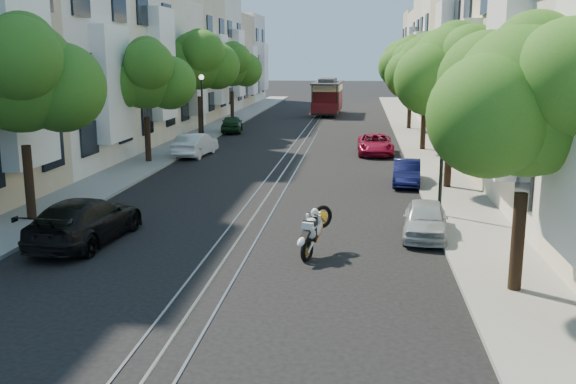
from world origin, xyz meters
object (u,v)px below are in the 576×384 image
(lamp_east, at_px, (443,135))
(parked_car_e_near, at_px, (425,219))
(tree_w_c, at_px, (200,61))
(tree_e_a, at_px, (532,103))
(tree_e_c, at_px, (427,71))
(parked_car_w_far, at_px, (232,124))
(tree_w_d, at_px, (232,66))
(tree_e_b, at_px, (454,73))
(cable_car, at_px, (328,95))
(parked_car_w_near, at_px, (85,220))
(parked_car_e_mid, at_px, (407,172))
(tree_w_b, at_px, (146,77))
(sportbike_rider, at_px, (313,229))
(parked_car_e_far, at_px, (375,144))
(parked_car_w_mid, at_px, (196,145))
(tree_w_a, at_px, (22,78))
(lamp_west, at_px, (202,98))
(tree_e_d, at_px, (412,64))

(lamp_east, xyz_separation_m, parked_car_e_near, (-0.70, -2.36, -2.29))
(tree_w_c, bearing_deg, lamp_east, -57.35)
(tree_e_a, relative_size, tree_e_c, 0.96)
(parked_car_w_far, bearing_deg, tree_w_d, -87.06)
(tree_e_b, bearing_deg, cable_car, 101.26)
(parked_car_w_near, bearing_deg, tree_w_d, -80.70)
(parked_car_e_mid, xyz_separation_m, parked_car_w_far, (-11.20, 18.00, 0.09))
(tree_w_b, distance_m, parked_car_w_near, 14.82)
(tree_e_b, bearing_deg, parked_car_w_far, 124.34)
(cable_car, bearing_deg, tree_w_b, -103.20)
(parked_car_e_near, distance_m, parked_car_e_mid, 8.16)
(sportbike_rider, bearing_deg, parked_car_e_mid, 91.16)
(parked_car_e_far, bearing_deg, tree_e_b, -74.37)
(tree_e_a, xyz_separation_m, tree_e_b, (0.00, 12.00, 0.34))
(parked_car_e_far, xyz_separation_m, parked_car_w_mid, (-9.84, -1.74, 0.07))
(tree_e_b, distance_m, parked_car_e_mid, 4.59)
(tree_e_b, distance_m, tree_e_c, 11.00)
(tree_w_d, distance_m, lamp_east, 34.73)
(tree_e_a, bearing_deg, tree_w_a, 160.85)
(tree_e_a, distance_m, parked_car_e_mid, 13.50)
(parked_car_e_mid, height_order, parked_car_w_mid, parked_car_w_mid)
(tree_w_b, height_order, lamp_west, tree_w_b)
(tree_e_a, bearing_deg, lamp_west, 118.45)
(tree_e_b, distance_m, tree_e_d, 22.00)
(tree_w_b, bearing_deg, tree_e_b, -19.15)
(cable_car, distance_m, parked_car_e_far, 24.92)
(tree_w_a, height_order, cable_car, tree_w_a)
(tree_e_b, distance_m, cable_car, 34.74)
(tree_e_d, relative_size, tree_w_a, 1.02)
(sportbike_rider, bearing_deg, parked_car_w_mid, 132.69)
(tree_e_c, bearing_deg, parked_car_e_near, -95.18)
(parked_car_e_near, relative_size, parked_car_e_far, 0.79)
(lamp_west, bearing_deg, tree_w_b, -95.97)
(tree_e_c, bearing_deg, tree_w_d, 131.99)
(lamp_west, distance_m, parked_car_w_near, 22.29)
(parked_car_w_near, height_order, parked_car_w_mid, parked_car_w_near)
(tree_e_c, bearing_deg, lamp_west, 171.51)
(tree_e_b, xyz_separation_m, parked_car_e_near, (-1.66, -7.33, -4.18))
(parked_car_e_near, xyz_separation_m, parked_car_e_far, (-1.16, 16.70, 0.02))
(tree_e_a, height_order, tree_e_b, tree_e_b)
(parked_car_e_mid, bearing_deg, tree_w_a, -144.28)
(lamp_east, distance_m, parked_car_e_near, 3.36)
(tree_e_d, distance_m, tree_w_a, 32.38)
(tree_e_d, height_order, tree_w_a, tree_e_d)
(parked_car_e_mid, bearing_deg, parked_car_e_far, 101.85)
(lamp_west, relative_size, parked_car_e_mid, 1.29)
(tree_e_d, height_order, parked_car_w_mid, tree_e_d)
(tree_w_c, distance_m, parked_car_w_mid, 9.63)
(lamp_east, height_order, parked_car_e_mid, lamp_east)
(parked_car_e_far, bearing_deg, tree_w_c, 149.14)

